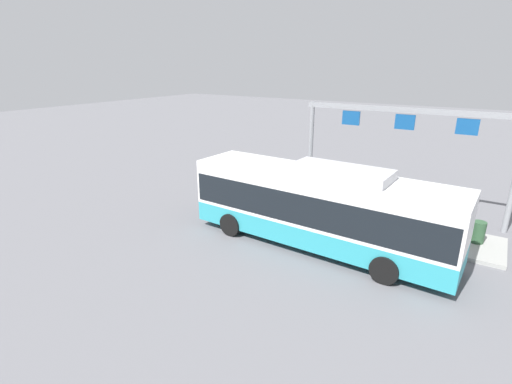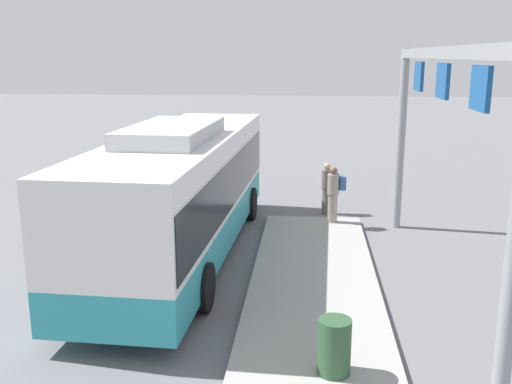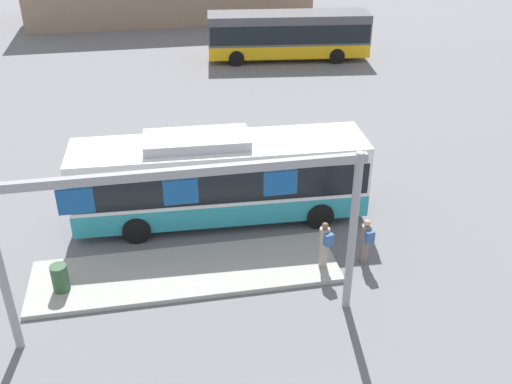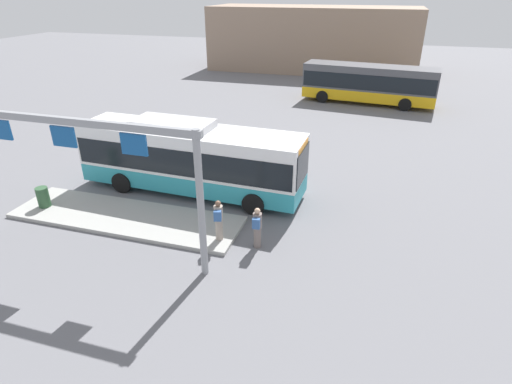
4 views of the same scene
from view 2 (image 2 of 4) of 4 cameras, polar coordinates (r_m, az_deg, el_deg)
ground_plane at (r=14.86m, az=-7.11°, el=-6.29°), size 120.00×120.00×0.00m
platform_curb at (r=12.99m, az=5.79°, el=-8.85°), size 10.00×2.80×0.16m
bus_main at (r=14.35m, az=-7.32°, el=0.53°), size 10.77×3.00×3.46m
person_boarding at (r=18.47m, az=7.16°, el=0.51°), size 0.38×0.55×1.67m
person_waiting_near at (r=17.00m, az=7.79°, el=-0.09°), size 0.43×0.58×1.67m
platform_sign_gantry at (r=12.28m, az=17.90°, el=7.16°), size 9.93×0.24×5.20m
trash_bin at (r=9.24m, az=7.82°, el=-15.02°), size 0.52×0.52×0.90m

